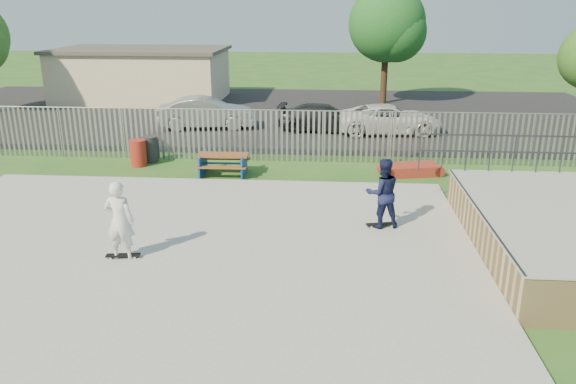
# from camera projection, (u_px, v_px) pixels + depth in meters

# --- Properties ---
(ground) EXTENTS (120.00, 120.00, 0.00)m
(ground) POSITION_uv_depth(u_px,v_px,m) (167.00, 259.00, 13.56)
(ground) COLOR #285C1F
(ground) RESTS_ON ground
(concrete_slab) EXTENTS (15.00, 12.00, 0.15)m
(concrete_slab) POSITION_uv_depth(u_px,v_px,m) (167.00, 256.00, 13.54)
(concrete_slab) COLOR #9A9A95
(concrete_slab) RESTS_ON ground
(quarter_pipe) EXTENTS (5.50, 7.05, 2.19)m
(quarter_pipe) POSITION_uv_depth(u_px,v_px,m) (559.00, 232.00, 13.69)
(quarter_pipe) COLOR tan
(quarter_pipe) RESTS_ON ground
(fence) EXTENTS (26.04, 16.02, 2.00)m
(fence) POSITION_uv_depth(u_px,v_px,m) (237.00, 167.00, 17.50)
(fence) COLOR gray
(fence) RESTS_ON ground
(picnic_table) EXTENTS (1.81, 1.50, 0.76)m
(picnic_table) POSITION_uv_depth(u_px,v_px,m) (223.00, 164.00, 20.09)
(picnic_table) COLOR brown
(picnic_table) RESTS_ON ground
(funbox) EXTENTS (2.03, 1.32, 0.37)m
(funbox) POSITION_uv_depth(u_px,v_px,m) (410.00, 170.00, 20.12)
(funbox) COLOR maroon
(funbox) RESTS_ON ground
(trash_bin_red) EXTENTS (0.60, 0.60, 1.00)m
(trash_bin_red) POSITION_uv_depth(u_px,v_px,m) (138.00, 153.00, 21.12)
(trash_bin_red) COLOR maroon
(trash_bin_red) RESTS_ON ground
(trash_bin_grey) EXTENTS (0.60, 0.60, 1.00)m
(trash_bin_grey) POSITION_uv_depth(u_px,v_px,m) (150.00, 149.00, 21.69)
(trash_bin_grey) COLOR #27272A
(trash_bin_grey) RESTS_ON ground
(parking_lot) EXTENTS (40.00, 18.00, 0.02)m
(parking_lot) POSITION_uv_depth(u_px,v_px,m) (261.00, 113.00, 31.51)
(parking_lot) COLOR black
(parking_lot) RESTS_ON ground
(car_silver) EXTENTS (4.82, 2.31, 1.52)m
(car_silver) POSITION_uv_depth(u_px,v_px,m) (206.00, 113.00, 27.33)
(car_silver) COLOR #B8B9BE
(car_silver) RESTS_ON parking_lot
(car_dark) EXTENTS (4.50, 2.13, 1.27)m
(car_dark) POSITION_uv_depth(u_px,v_px,m) (324.00, 118.00, 26.81)
(car_dark) COLOR black
(car_dark) RESTS_ON parking_lot
(car_white) EXTENTS (5.00, 2.64, 1.34)m
(car_white) POSITION_uv_depth(u_px,v_px,m) (390.00, 119.00, 26.31)
(car_white) COLOR silver
(car_white) RESTS_ON parking_lot
(building) EXTENTS (10.40, 6.40, 3.20)m
(building) POSITION_uv_depth(u_px,v_px,m) (142.00, 74.00, 35.34)
(building) COLOR beige
(building) RESTS_ON ground
(tree_mid) EXTENTS (4.52, 4.52, 6.97)m
(tree_mid) POSITION_uv_depth(u_px,v_px,m) (387.00, 24.00, 33.01)
(tree_mid) COLOR #3A2617
(tree_mid) RESTS_ON ground
(skateboard_a) EXTENTS (0.82, 0.36, 0.08)m
(skateboard_a) POSITION_uv_depth(u_px,v_px,m) (381.00, 225.00, 15.11)
(skateboard_a) COLOR black
(skateboard_a) RESTS_ON concrete_slab
(skateboard_b) EXTENTS (0.82, 0.31, 0.08)m
(skateboard_b) POSITION_uv_depth(u_px,v_px,m) (123.00, 256.00, 13.26)
(skateboard_b) COLOR black
(skateboard_b) RESTS_ON concrete_slab
(skater_navy) EXTENTS (1.05, 0.90, 1.90)m
(skater_navy) POSITION_uv_depth(u_px,v_px,m) (383.00, 193.00, 14.82)
(skater_navy) COLOR #12183B
(skater_navy) RESTS_ON concrete_slab
(skater_white) EXTENTS (0.71, 0.48, 1.90)m
(skater_white) POSITION_uv_depth(u_px,v_px,m) (120.00, 220.00, 12.97)
(skater_white) COLOR silver
(skater_white) RESTS_ON concrete_slab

